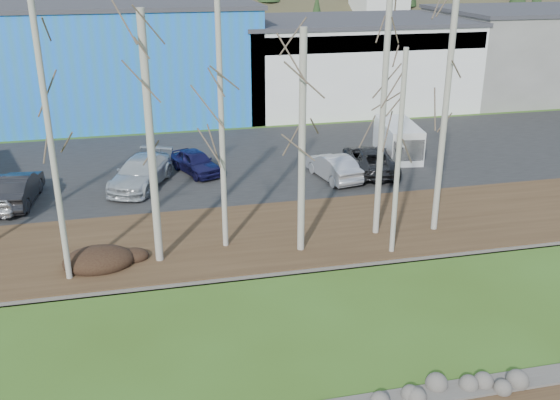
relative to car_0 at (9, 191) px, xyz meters
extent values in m
cube|color=#382616|center=(11.24, -6.00, -0.83)|extent=(80.00, 7.00, 0.15)
cube|color=black|center=(11.24, 4.50, -0.84)|extent=(80.00, 14.00, 0.14)
cube|color=#206CA9|center=(5.24, 18.50, 3.09)|extent=(20.00, 12.00, 8.00)
cube|color=#333338|center=(5.24, 18.50, 7.24)|extent=(20.40, 12.24, 0.30)
cube|color=silver|center=(23.24, 18.50, 2.34)|extent=(18.00, 12.00, 6.50)
cube|color=#333338|center=(23.24, 18.50, 5.74)|extent=(18.36, 12.24, 0.30)
cube|color=navy|center=(23.24, 12.60, 4.69)|extent=(17.64, 0.20, 1.20)
cube|color=slate|center=(39.24, 18.50, 2.59)|extent=(14.00, 12.00, 7.00)
cube|color=#333338|center=(39.24, 18.50, 6.24)|extent=(14.28, 12.24, 0.30)
ellipsoid|color=black|center=(4.41, -7.46, -0.49)|extent=(2.76, 1.95, 0.54)
cylinder|color=#AFAB9E|center=(6.76, -7.48, 4.08)|extent=(0.30, 0.30, 9.68)
cylinder|color=#AFAB9E|center=(3.37, -8.24, 4.63)|extent=(0.22, 0.22, 10.79)
cylinder|color=#AFAB9E|center=(12.51, -7.80, 3.71)|extent=(0.28, 0.28, 8.93)
cylinder|color=#AFAB9E|center=(9.53, -6.74, 4.29)|extent=(0.22, 0.22, 10.10)
cylinder|color=#AFAB9E|center=(16.11, -8.83, 3.36)|extent=(0.20, 0.20, 8.23)
cylinder|color=#AFAB9E|center=(16.15, -6.92, 4.63)|extent=(0.25, 0.25, 10.78)
cylinder|color=#AFAB9E|center=(18.81, -7.14, 4.28)|extent=(0.26, 0.26, 10.08)
imported|color=silver|center=(0.00, 0.00, 0.00)|extent=(2.55, 4.75, 1.54)
imported|color=black|center=(0.32, 0.25, 0.01)|extent=(2.03, 4.82, 1.55)
imported|color=#AEB4B7|center=(6.25, 1.34, -0.01)|extent=(4.00, 5.65, 1.52)
imported|color=#181746|center=(9.27, 2.85, -0.12)|extent=(2.88, 4.11, 1.30)
imported|color=#AEADB0|center=(16.42, 0.23, -0.08)|extent=(2.21, 4.39, 1.38)
imported|color=black|center=(18.77, 0.85, -0.03)|extent=(3.28, 5.66, 1.48)
cube|color=white|center=(21.48, 3.37, 0.24)|extent=(2.51, 4.81, 2.01)
cube|color=black|center=(21.24, 1.57, 0.24)|extent=(1.93, 1.19, 1.24)
camera|label=1|loc=(6.46, -30.31, 10.62)|focal=40.00mm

